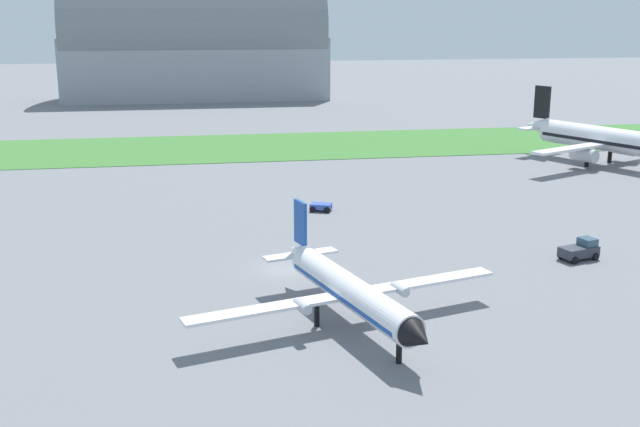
{
  "coord_description": "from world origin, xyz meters",
  "views": [
    {
      "loc": [
        -7.88,
        -65.63,
        22.38
      ],
      "look_at": [
        4.73,
        7.6,
        3.0
      ],
      "focal_mm": 43.52,
      "sensor_mm": 36.0,
      "label": 1
    }
  ],
  "objects_px": {
    "airplane_parked_jet_far": "(606,140)",
    "pushback_tug_by_runway": "(580,250)",
    "baggage_cart_near_gate": "(321,206)",
    "airplane_foreground_turboprop": "(349,289)"
  },
  "relations": [
    {
      "from": "airplane_foreground_turboprop",
      "to": "pushback_tug_by_runway",
      "type": "relative_size",
      "value": 6.15
    },
    {
      "from": "baggage_cart_near_gate",
      "to": "pushback_tug_by_runway",
      "type": "xyz_separation_m",
      "value": [
        20.72,
        -21.85,
        0.34
      ]
    },
    {
      "from": "airplane_parked_jet_far",
      "to": "pushback_tug_by_runway",
      "type": "xyz_separation_m",
      "value": [
        -25.86,
        -41.68,
        -3.03
      ]
    },
    {
      "from": "airplane_foreground_turboprop",
      "to": "baggage_cart_near_gate",
      "type": "xyz_separation_m",
      "value": [
        3.75,
        33.42,
        -2.16
      ]
    },
    {
      "from": "airplane_parked_jet_far",
      "to": "baggage_cart_near_gate",
      "type": "relative_size",
      "value": 10.15
    },
    {
      "from": "airplane_foreground_turboprop",
      "to": "baggage_cart_near_gate",
      "type": "height_order",
      "value": "airplane_foreground_turboprop"
    },
    {
      "from": "airplane_parked_jet_far",
      "to": "baggage_cart_near_gate",
      "type": "distance_m",
      "value": 50.74
    },
    {
      "from": "airplane_foreground_turboprop",
      "to": "airplane_parked_jet_far",
      "type": "distance_m",
      "value": 73.28
    },
    {
      "from": "airplane_parked_jet_far",
      "to": "pushback_tug_by_runway",
      "type": "height_order",
      "value": "airplane_parked_jet_far"
    },
    {
      "from": "baggage_cart_near_gate",
      "to": "pushback_tug_by_runway",
      "type": "distance_m",
      "value": 30.12
    }
  ]
}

